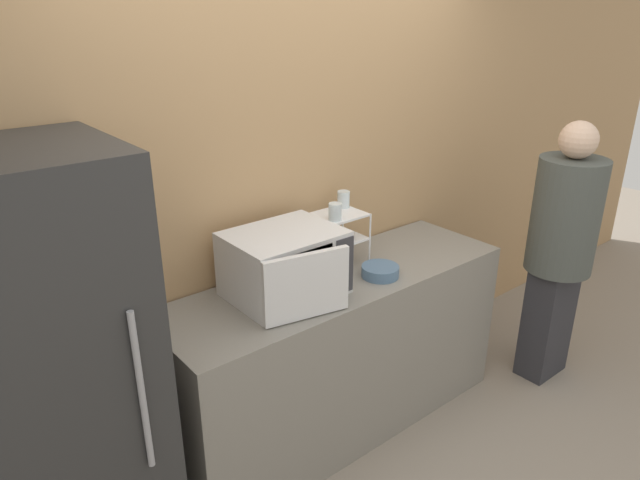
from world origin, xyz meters
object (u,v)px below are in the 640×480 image
object	(u,v)px
dish_rack	(339,227)
bowl	(380,271)
glass_front_left	(335,212)
refrigerator	(56,389)
microwave	(286,265)
person	(561,243)
glass_back_right	(343,199)

from	to	relation	value
dish_rack	bowl	world-z (taller)	dish_rack
glass_front_left	refrigerator	xyz separation A→B (m)	(-1.45, -0.10, -0.35)
microwave	bowl	size ratio (longest dim) A/B	2.73
dish_rack	bowl	bearing A→B (deg)	-78.59
bowl	person	bearing A→B (deg)	-16.20
refrigerator	microwave	bearing A→B (deg)	2.18
bowl	refrigerator	bearing A→B (deg)	176.34
glass_front_left	bowl	size ratio (longest dim) A/B	0.46
bowl	person	world-z (taller)	person
glass_front_left	person	world-z (taller)	person
microwave	refrigerator	distance (m)	1.10
microwave	glass_back_right	size ratio (longest dim) A/B	5.91
glass_back_right	person	size ratio (longest dim) A/B	0.06
microwave	dish_rack	world-z (taller)	microwave
glass_front_left	person	xyz separation A→B (m)	(1.32, -0.55, -0.34)
dish_rack	glass_front_left	xyz separation A→B (m)	(-0.08, -0.07, 0.12)
microwave	glass_front_left	size ratio (longest dim) A/B	5.91
dish_rack	person	world-z (taller)	person
dish_rack	person	size ratio (longest dim) A/B	0.17
dish_rack	refrigerator	xyz separation A→B (m)	(-1.53, -0.17, -0.22)
glass_back_right	microwave	bearing A→B (deg)	-160.42
refrigerator	person	bearing A→B (deg)	-9.13
person	microwave	bearing A→B (deg)	163.86
glass_front_left	refrigerator	size ratio (longest dim) A/B	0.05
microwave	glass_back_right	distance (m)	0.59
dish_rack	glass_back_right	xyz separation A→B (m)	(0.09, 0.06, 0.12)
dish_rack	microwave	bearing A→B (deg)	-164.22
person	bowl	bearing A→B (deg)	163.80
microwave	glass_back_right	world-z (taller)	glass_back_right
dish_rack	person	distance (m)	1.40
dish_rack	bowl	distance (m)	0.33
microwave	person	distance (m)	1.76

